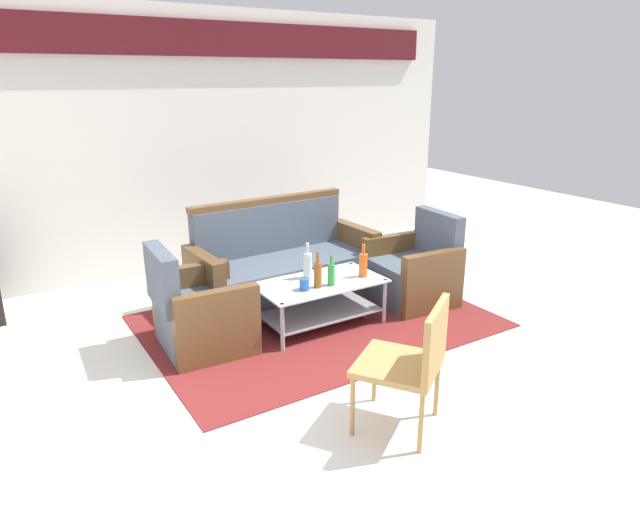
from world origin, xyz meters
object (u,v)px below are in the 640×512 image
bottle_green (331,274)px  armchair_right (414,273)px  coffee_table (320,297)px  bottle_orange (363,264)px  bottle_clear (308,265)px  wicker_chair (413,357)px  cup (304,284)px  bottle_brown (318,274)px  couch (283,268)px  armchair_left (200,314)px

bottle_green → armchair_right: bearing=7.0°
armchair_right → bottle_green: armchair_right is taller
coffee_table → bottle_orange: bottle_orange is taller
bottle_clear → wicker_chair: bearing=-99.6°
bottle_orange → bottle_green: size_ratio=1.11×
coffee_table → cup: (-0.21, -0.10, 0.19)m
bottle_clear → cup: bearing=-126.0°
bottle_brown → bottle_clear: bottle_clear is taller
bottle_green → coffee_table: bearing=107.6°
couch → armchair_left: bearing=25.3°
couch → armchair_left: size_ratio=2.15×
cup → armchair_right: bearing=4.8°
armchair_right → bottle_brown: bearing=99.4°
bottle_green → armchair_left: bearing=164.9°
armchair_right → wicker_chair: armchair_right is taller
coffee_table → bottle_brown: 0.29m
armchair_right → bottle_orange: (-0.68, -0.09, 0.24)m
coffee_table → wicker_chair: 1.63m
couch → armchair_left: couch is taller
bottle_clear → bottle_orange: bearing=-27.7°
bottle_orange → armchair_left: bearing=169.9°
armchair_left → bottle_clear: (0.99, -0.03, 0.24)m
coffee_table → bottle_orange: (0.39, -0.09, 0.25)m
armchair_left → armchair_right: bearing=88.7°
bottle_brown → couch: bearing=82.1°
bottle_clear → wicker_chair: wicker_chair is taller
bottle_brown → cup: size_ratio=3.09×
armchair_right → bottle_clear: armchair_right is taller
bottle_brown → bottle_green: bottle_brown is taller
coffee_table → bottle_green: bottle_green is taller
couch → wicker_chair: size_ratio=2.17×
armchair_left → coffee_table: size_ratio=0.77×
bottle_green → cup: bottle_green is taller
bottle_orange → cup: (-0.61, -0.01, -0.06)m
couch → wicker_chair: (-0.36, -2.29, 0.18)m
coffee_table → bottle_green: bearing=-72.4°
armchair_right → coffee_table: armchair_right is taller
armchair_left → cup: bearing=74.9°
bottle_clear → bottle_green: 0.27m
couch → cup: 0.86m
wicker_chair → bottle_brown: bearing=46.4°
bottle_clear → bottle_green: (0.08, -0.26, -0.02)m
bottle_orange → wicker_chair: wicker_chair is taller
cup → wicker_chair: bearing=-94.5°
wicker_chair → cup: bearing=51.3°
couch → armchair_right: couch is taller
bottle_orange → couch: bearing=114.4°
bottle_brown → bottle_green: (0.12, -0.02, -0.02)m
bottle_clear → coffee_table: bearing=-74.4°
bottle_orange → armchair_right: bearing=7.9°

